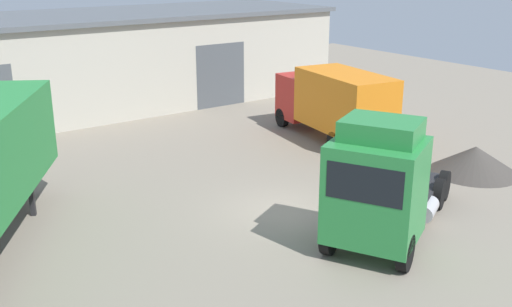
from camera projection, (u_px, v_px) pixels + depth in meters
ground_plane at (282, 211)px, 20.35m from camera, size 60.00×60.00×0.00m
warehouse_building at (83, 62)px, 33.62m from camera, size 29.93×9.02×5.25m
tractor_unit_green at (382, 187)px, 17.44m from camera, size 7.21×5.37×3.98m
box_truck_red at (334, 101)px, 27.87m from camera, size 3.43×7.18×3.30m
gravel_pile at (475, 160)px, 23.86m from camera, size 3.50×3.50×1.09m
oil_drum at (368, 165)px, 23.51m from camera, size 0.58×0.58×0.88m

